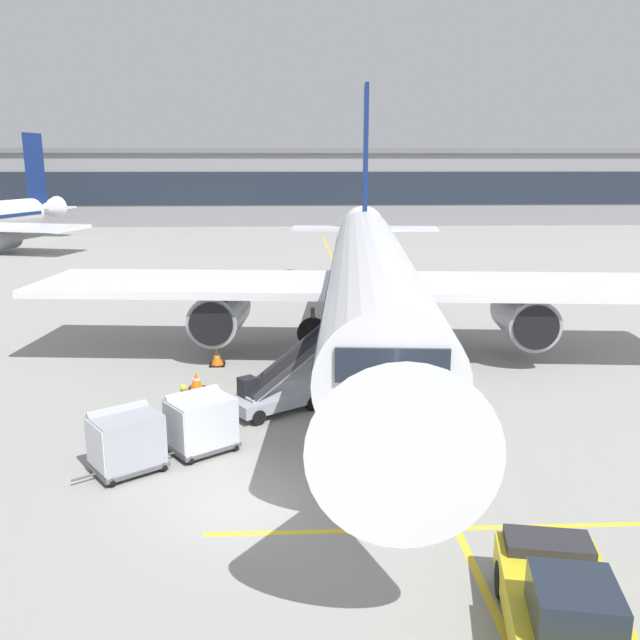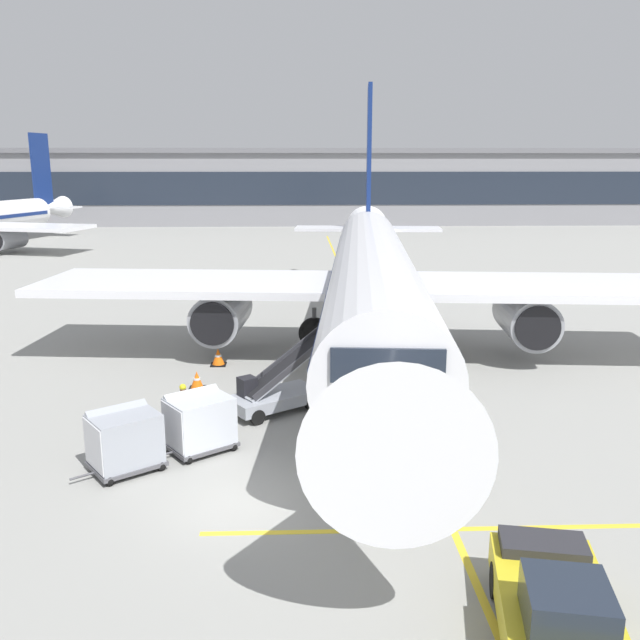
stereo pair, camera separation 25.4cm
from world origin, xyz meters
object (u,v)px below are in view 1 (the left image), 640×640
(belt_loader, at_px, (280,387))
(baggage_cart_lead, at_px, (200,421))
(safety_cone_wingtip, at_px, (217,357))
(safety_cone_engine_keepout, at_px, (196,381))
(parked_airplane, at_px, (371,276))
(baggage_cart_second, at_px, (126,439))
(ground_crew_by_loader, at_px, (179,427))
(ground_crew_by_carts, at_px, (184,405))
(pushback_tug, at_px, (564,609))

(belt_loader, distance_m, baggage_cart_lead, 4.30)
(baggage_cart_lead, xyz_separation_m, safety_cone_wingtip, (-0.46, 9.35, -0.62))
(belt_loader, xyz_separation_m, safety_cone_engine_keepout, (-3.44, 2.51, -0.54))
(parked_airplane, xyz_separation_m, belt_loader, (-4.27, -7.40, -2.94))
(baggage_cart_second, height_order, ground_crew_by_loader, baggage_cart_second)
(ground_crew_by_carts, distance_m, safety_cone_wingtip, 7.90)
(safety_cone_wingtip, bearing_deg, safety_cone_engine_keepout, -98.44)
(baggage_cart_second, height_order, pushback_tug, baggage_cart_second)
(belt_loader, bearing_deg, pushback_tug, -66.73)
(baggage_cart_lead, relative_size, ground_crew_by_carts, 1.53)
(belt_loader, relative_size, baggage_cart_lead, 1.85)
(baggage_cart_lead, height_order, safety_cone_wingtip, baggage_cart_lead)
(safety_cone_wingtip, bearing_deg, ground_crew_by_carts, -91.95)
(belt_loader, height_order, safety_cone_engine_keepout, belt_loader)
(baggage_cart_second, xyz_separation_m, ground_crew_by_carts, (1.31, 2.84, -0.00))
(ground_crew_by_carts, height_order, safety_cone_wingtip, ground_crew_by_carts)
(safety_cone_wingtip, bearing_deg, belt_loader, -63.20)
(baggage_cart_second, bearing_deg, pushback_tug, -38.53)
(baggage_cart_lead, relative_size, safety_cone_engine_keepout, 3.55)
(parked_airplane, height_order, baggage_cart_second, parked_airplane)
(parked_airplane, relative_size, pushback_tug, 8.83)
(parked_airplane, distance_m, baggage_cart_second, 15.37)
(belt_loader, relative_size, ground_crew_by_carts, 2.84)
(baggage_cart_lead, height_order, ground_crew_by_carts, baggage_cart_lead)
(baggage_cart_second, height_order, safety_cone_engine_keepout, baggage_cart_second)
(safety_cone_wingtip, bearing_deg, baggage_cart_lead, -87.17)
(parked_airplane, height_order, safety_cone_engine_keepout, parked_airplane)
(ground_crew_by_loader, xyz_separation_m, safety_cone_wingtip, (0.14, 9.85, -0.61))
(pushback_tug, bearing_deg, baggage_cart_lead, 130.56)
(pushback_tug, height_order, ground_crew_by_carts, pushback_tug)
(parked_airplane, relative_size, ground_crew_by_carts, 23.89)
(baggage_cart_second, distance_m, pushback_tug, 12.88)
(pushback_tug, relative_size, safety_cone_wingtip, 5.99)
(parked_airplane, distance_m, ground_crew_by_carts, 12.38)
(baggage_cart_second, bearing_deg, ground_crew_by_loader, 31.15)
(baggage_cart_second, distance_m, ground_crew_by_loader, 1.68)
(pushback_tug, xyz_separation_m, safety_cone_wingtip, (-8.50, 18.74, -0.44))
(parked_airplane, xyz_separation_m, safety_cone_engine_keepout, (-7.71, -4.89, -3.49))
(baggage_cart_second, relative_size, safety_cone_wingtip, 3.40)
(parked_airplane, bearing_deg, ground_crew_by_loader, -122.83)
(ground_crew_by_loader, distance_m, safety_cone_wingtip, 9.87)
(ground_crew_by_carts, distance_m, safety_cone_engine_keepout, 4.59)
(baggage_cart_lead, bearing_deg, safety_cone_wingtip, 92.83)
(parked_airplane, distance_m, belt_loader, 9.04)
(baggage_cart_lead, height_order, baggage_cart_second, same)
(parked_airplane, bearing_deg, baggage_cart_second, -125.63)
(belt_loader, xyz_separation_m, safety_cone_wingtip, (-2.95, 5.84, -0.53))
(ground_crew_by_loader, relative_size, ground_crew_by_carts, 1.00)
(parked_airplane, height_order, ground_crew_by_carts, parked_airplane)
(parked_airplane, height_order, pushback_tug, parked_airplane)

